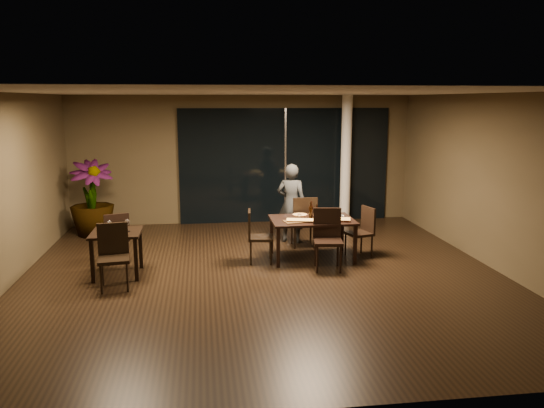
# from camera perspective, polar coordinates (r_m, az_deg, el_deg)

# --- Properties ---
(ground) EXTENTS (8.00, 8.00, 0.00)m
(ground) POSITION_cam_1_polar(r_m,az_deg,el_deg) (8.97, -0.98, -7.60)
(ground) COLOR black
(ground) RESTS_ON ground
(wall_back) EXTENTS (8.00, 0.10, 3.00)m
(wall_back) POSITION_cam_1_polar(r_m,az_deg,el_deg) (12.61, -3.15, 4.81)
(wall_back) COLOR #453A25
(wall_back) RESTS_ON ground
(wall_front) EXTENTS (8.00, 0.10, 3.00)m
(wall_front) POSITION_cam_1_polar(r_m,az_deg,el_deg) (4.71, 4.75, -5.94)
(wall_front) COLOR #453A25
(wall_front) RESTS_ON ground
(wall_right) EXTENTS (0.10, 8.00, 3.00)m
(wall_right) POSITION_cam_1_polar(r_m,az_deg,el_deg) (9.92, 22.92, 2.24)
(wall_right) COLOR #453A25
(wall_right) RESTS_ON ground
(ceiling) EXTENTS (8.00, 8.00, 0.04)m
(ceiling) POSITION_cam_1_polar(r_m,az_deg,el_deg) (8.50, -1.05, 12.06)
(ceiling) COLOR silver
(ceiling) RESTS_ON wall_back
(window_panel) EXTENTS (5.00, 0.06, 2.70)m
(window_panel) POSITION_cam_1_polar(r_m,az_deg,el_deg) (12.65, 1.42, 4.16)
(window_panel) COLOR black
(window_panel) RESTS_ON ground
(column) EXTENTS (0.24, 0.24, 3.00)m
(column) POSITION_cam_1_polar(r_m,az_deg,el_deg) (12.63, 7.95, 4.73)
(column) COLOR white
(column) RESTS_ON ground
(main_table) EXTENTS (1.50, 1.00, 0.75)m
(main_table) POSITION_cam_1_polar(r_m,az_deg,el_deg) (9.70, 4.33, -2.04)
(main_table) COLOR black
(main_table) RESTS_ON ground
(side_table) EXTENTS (0.80, 0.80, 0.75)m
(side_table) POSITION_cam_1_polar(r_m,az_deg,el_deg) (9.14, -16.37, -3.64)
(side_table) COLOR black
(side_table) RESTS_ON ground
(chair_main_far) EXTENTS (0.48, 0.48, 1.03)m
(chair_main_far) POSITION_cam_1_polar(r_m,az_deg,el_deg) (10.46, 3.45, -1.64)
(chair_main_far) COLOR black
(chair_main_far) RESTS_ON ground
(chair_main_near) EXTENTS (0.54, 0.54, 1.04)m
(chair_main_near) POSITION_cam_1_polar(r_m,az_deg,el_deg) (9.22, 5.99, -3.38)
(chair_main_near) COLOR black
(chair_main_near) RESTS_ON ground
(chair_main_left) EXTENTS (0.48, 0.48, 0.95)m
(chair_main_left) POSITION_cam_1_polar(r_m,az_deg,el_deg) (9.51, -1.75, -3.19)
(chair_main_left) COLOR black
(chair_main_left) RESTS_ON ground
(chair_main_right) EXTENTS (0.53, 0.53, 0.93)m
(chair_main_right) POSITION_cam_1_polar(r_m,az_deg,el_deg) (10.03, 9.74, -2.66)
(chair_main_right) COLOR black
(chair_main_right) RESTS_ON ground
(chair_side_far) EXTENTS (0.55, 0.55, 0.93)m
(chair_side_far) POSITION_cam_1_polar(r_m,az_deg,el_deg) (9.83, -16.40, -3.25)
(chair_side_far) COLOR black
(chair_side_far) RESTS_ON ground
(chair_side_near) EXTENTS (0.52, 0.52, 1.00)m
(chair_side_near) POSITION_cam_1_polar(r_m,az_deg,el_deg) (8.60, -16.69, -5.01)
(chair_side_near) COLOR black
(chair_side_near) RESTS_ON ground
(diner) EXTENTS (0.65, 0.55, 1.62)m
(diner) POSITION_cam_1_polar(r_m,az_deg,el_deg) (10.80, 2.10, 0.07)
(diner) COLOR #2A2D2F
(diner) RESTS_ON ground
(potted_plant) EXTENTS (1.16, 1.16, 1.63)m
(potted_plant) POSITION_cam_1_polar(r_m,az_deg,el_deg) (11.99, -18.81, 0.59)
(potted_plant) COLOR #1E4818
(potted_plant) RESTS_ON ground
(pizza_board_left) EXTENTS (0.61, 0.38, 0.01)m
(pizza_board_left) POSITION_cam_1_polar(r_m,az_deg,el_deg) (9.46, 3.01, -1.86)
(pizza_board_left) COLOR #442C16
(pizza_board_left) RESTS_ON main_table
(pizza_board_right) EXTENTS (0.56, 0.35, 0.01)m
(pizza_board_right) POSITION_cam_1_polar(r_m,az_deg,el_deg) (9.60, 6.86, -1.73)
(pizza_board_right) COLOR #442415
(pizza_board_right) RESTS_ON main_table
(oblong_pizza_left) EXTENTS (0.48, 0.29, 0.02)m
(oblong_pizza_left) POSITION_cam_1_polar(r_m,az_deg,el_deg) (9.46, 3.01, -1.76)
(oblong_pizza_left) COLOR maroon
(oblong_pizza_left) RESTS_ON pizza_board_left
(oblong_pizza_right) EXTENTS (0.55, 0.37, 0.02)m
(oblong_pizza_right) POSITION_cam_1_polar(r_m,az_deg,el_deg) (9.60, 6.86, -1.64)
(oblong_pizza_right) COLOR #6A0909
(oblong_pizza_right) RESTS_ON pizza_board_right
(round_pizza) EXTENTS (0.26, 0.26, 0.01)m
(round_pizza) POSITION_cam_1_polar(r_m,az_deg,el_deg) (9.98, 3.02, -1.18)
(round_pizza) COLOR #C93F16
(round_pizza) RESTS_ON main_table
(bottle_a) EXTENTS (0.07, 0.07, 0.30)m
(bottle_a) POSITION_cam_1_polar(r_m,az_deg,el_deg) (9.66, 4.18, -0.72)
(bottle_a) COLOR black
(bottle_a) RESTS_ON main_table
(bottle_b) EXTENTS (0.06, 0.06, 0.27)m
(bottle_b) POSITION_cam_1_polar(r_m,az_deg,el_deg) (9.67, 4.84, -0.84)
(bottle_b) COLOR black
(bottle_b) RESTS_ON main_table
(bottle_c) EXTENTS (0.07, 0.07, 0.31)m
(bottle_c) POSITION_cam_1_polar(r_m,az_deg,el_deg) (9.72, 4.23, -0.63)
(bottle_c) COLOR black
(bottle_c) RESTS_ON main_table
(tumbler_left) EXTENTS (0.07, 0.07, 0.08)m
(tumbler_left) POSITION_cam_1_polar(r_m,az_deg,el_deg) (9.70, 2.97, -1.33)
(tumbler_left) COLOR white
(tumbler_left) RESTS_ON main_table
(tumbler_right) EXTENTS (0.07, 0.07, 0.09)m
(tumbler_right) POSITION_cam_1_polar(r_m,az_deg,el_deg) (9.80, 5.42, -1.23)
(tumbler_right) COLOR white
(tumbler_right) RESTS_ON main_table
(napkin_near) EXTENTS (0.20, 0.14, 0.01)m
(napkin_near) POSITION_cam_1_polar(r_m,az_deg,el_deg) (9.73, 7.69, -1.58)
(napkin_near) COLOR white
(napkin_near) RESTS_ON main_table
(napkin_far) EXTENTS (0.20, 0.15, 0.01)m
(napkin_far) POSITION_cam_1_polar(r_m,az_deg,el_deg) (9.96, 7.19, -1.28)
(napkin_far) COLOR white
(napkin_far) RESTS_ON main_table
(wine_glass_a) EXTENTS (0.08, 0.08, 0.17)m
(wine_glass_a) POSITION_cam_1_polar(r_m,az_deg,el_deg) (9.14, -17.06, -2.29)
(wine_glass_a) COLOR white
(wine_glass_a) RESTS_ON side_table
(wine_glass_b) EXTENTS (0.09, 0.09, 0.20)m
(wine_glass_b) POSITION_cam_1_polar(r_m,az_deg,el_deg) (9.04, -15.29, -2.26)
(wine_glass_b) COLOR white
(wine_glass_b) RESTS_ON side_table
(side_napkin) EXTENTS (0.20, 0.15, 0.01)m
(side_napkin) POSITION_cam_1_polar(r_m,az_deg,el_deg) (8.94, -16.39, -3.07)
(side_napkin) COLOR silver
(side_napkin) RESTS_ON side_table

